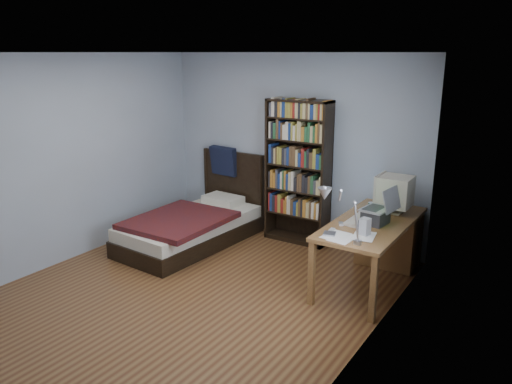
{
  "coord_description": "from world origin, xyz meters",
  "views": [
    {
      "loc": [
        3.22,
        -3.78,
        2.5
      ],
      "look_at": [
        0.43,
        0.53,
        1.06
      ],
      "focal_mm": 35.0,
      "sensor_mm": 36.0,
      "label": 1
    }
  ],
  "objects_px": {
    "keyboard": "(359,220)",
    "bed": "(194,224)",
    "desk_lamp": "(330,200)",
    "desk": "(384,236)",
    "speaker": "(365,227)",
    "bookshelf": "(298,172)",
    "laptop": "(377,214)",
    "soda_can": "(371,208)",
    "crt_monitor": "(394,192)"
  },
  "relations": [
    {
      "from": "desk_lamp",
      "to": "bookshelf",
      "type": "height_order",
      "value": "bookshelf"
    },
    {
      "from": "speaker",
      "to": "crt_monitor",
      "type": "bearing_deg",
      "value": 103.41
    },
    {
      "from": "keyboard",
      "to": "speaker",
      "type": "relative_size",
      "value": 2.49
    },
    {
      "from": "desk",
      "to": "desk_lamp",
      "type": "height_order",
      "value": "desk_lamp"
    },
    {
      "from": "laptop",
      "to": "bed",
      "type": "relative_size",
      "value": 0.2
    },
    {
      "from": "crt_monitor",
      "to": "speaker",
      "type": "distance_m",
      "value": 0.9
    },
    {
      "from": "desk",
      "to": "soda_can",
      "type": "relative_size",
      "value": 12.98
    },
    {
      "from": "bookshelf",
      "to": "soda_can",
      "type": "bearing_deg",
      "value": -21.65
    },
    {
      "from": "desk_lamp",
      "to": "bed",
      "type": "distance_m",
      "value": 2.84
    },
    {
      "from": "desk",
      "to": "bookshelf",
      "type": "distance_m",
      "value": 1.45
    },
    {
      "from": "speaker",
      "to": "bookshelf",
      "type": "bearing_deg",
      "value": 152.6
    },
    {
      "from": "desk_lamp",
      "to": "laptop",
      "type": "bearing_deg",
      "value": 86.05
    },
    {
      "from": "desk",
      "to": "crt_monitor",
      "type": "distance_m",
      "value": 0.56
    },
    {
      "from": "crt_monitor",
      "to": "soda_can",
      "type": "bearing_deg",
      "value": -136.03
    },
    {
      "from": "bookshelf",
      "to": "desk",
      "type": "bearing_deg",
      "value": -11.72
    },
    {
      "from": "desk_lamp",
      "to": "bed",
      "type": "bearing_deg",
      "value": 156.86
    },
    {
      "from": "keyboard",
      "to": "soda_can",
      "type": "distance_m",
      "value": 0.34
    },
    {
      "from": "soda_can",
      "to": "bed",
      "type": "bearing_deg",
      "value": -172.07
    },
    {
      "from": "desk",
      "to": "laptop",
      "type": "xyz_separation_m",
      "value": [
        0.07,
        -0.51,
        0.43
      ]
    },
    {
      "from": "desk",
      "to": "crt_monitor",
      "type": "height_order",
      "value": "crt_monitor"
    },
    {
      "from": "keyboard",
      "to": "bookshelf",
      "type": "bearing_deg",
      "value": 145.92
    },
    {
      "from": "desk",
      "to": "bookshelf",
      "type": "height_order",
      "value": "bookshelf"
    },
    {
      "from": "soda_can",
      "to": "desk_lamp",
      "type": "bearing_deg",
      "value": -85.63
    },
    {
      "from": "crt_monitor",
      "to": "speaker",
      "type": "bearing_deg",
      "value": -89.49
    },
    {
      "from": "desk_lamp",
      "to": "desk",
      "type": "bearing_deg",
      "value": 89.71
    },
    {
      "from": "speaker",
      "to": "bookshelf",
      "type": "xyz_separation_m",
      "value": [
        -1.4,
        1.18,
        0.14
      ]
    },
    {
      "from": "desk",
      "to": "speaker",
      "type": "bearing_deg",
      "value": -84.85
    },
    {
      "from": "keyboard",
      "to": "bed",
      "type": "height_order",
      "value": "bed"
    },
    {
      "from": "desk",
      "to": "laptop",
      "type": "distance_m",
      "value": 0.67
    },
    {
      "from": "desk_lamp",
      "to": "keyboard",
      "type": "distance_m",
      "value": 1.16
    },
    {
      "from": "desk",
      "to": "crt_monitor",
      "type": "bearing_deg",
      "value": -17.67
    },
    {
      "from": "keyboard",
      "to": "soda_can",
      "type": "relative_size",
      "value": 3.5
    },
    {
      "from": "crt_monitor",
      "to": "bed",
      "type": "xyz_separation_m",
      "value": [
        -2.53,
        -0.51,
        -0.72
      ]
    },
    {
      "from": "bed",
      "to": "desk",
      "type": "bearing_deg",
      "value": 12.2
    },
    {
      "from": "desk_lamp",
      "to": "bookshelf",
      "type": "bearing_deg",
      "value": 125.26
    },
    {
      "from": "bed",
      "to": "bookshelf",
      "type": "bearing_deg",
      "value": 35.21
    },
    {
      "from": "soda_can",
      "to": "bookshelf",
      "type": "height_order",
      "value": "bookshelf"
    },
    {
      "from": "crt_monitor",
      "to": "desk",
      "type": "bearing_deg",
      "value": 162.33
    },
    {
      "from": "desk",
      "to": "keyboard",
      "type": "relative_size",
      "value": 3.7
    },
    {
      "from": "keyboard",
      "to": "bed",
      "type": "distance_m",
      "value": 2.38
    },
    {
      "from": "laptop",
      "to": "bed",
      "type": "bearing_deg",
      "value": -179.51
    },
    {
      "from": "soda_can",
      "to": "bed",
      "type": "xyz_separation_m",
      "value": [
        -2.34,
        -0.33,
        -0.54
      ]
    },
    {
      "from": "crt_monitor",
      "to": "bed",
      "type": "bearing_deg",
      "value": -168.66
    },
    {
      "from": "keyboard",
      "to": "bookshelf",
      "type": "xyz_separation_m",
      "value": [
        -1.19,
        0.81,
        0.22
      ]
    },
    {
      "from": "desk",
      "to": "speaker",
      "type": "distance_m",
      "value": 1.0
    },
    {
      "from": "laptop",
      "to": "bookshelf",
      "type": "relative_size",
      "value": 0.21
    },
    {
      "from": "laptop",
      "to": "soda_can",
      "type": "xyz_separation_m",
      "value": [
        -0.18,
        0.3,
        -0.05
      ]
    },
    {
      "from": "laptop",
      "to": "bed",
      "type": "height_order",
      "value": "bed"
    },
    {
      "from": "laptop",
      "to": "bookshelf",
      "type": "height_order",
      "value": "bookshelf"
    },
    {
      "from": "desk_lamp",
      "to": "crt_monitor",
      "type": "bearing_deg",
      "value": 86.96
    }
  ]
}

